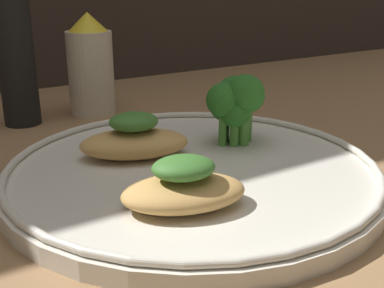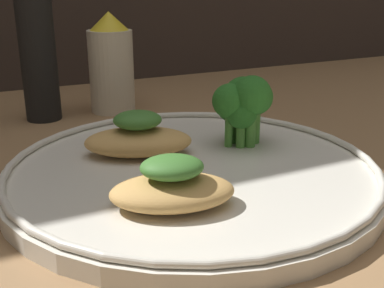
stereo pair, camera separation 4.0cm
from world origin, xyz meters
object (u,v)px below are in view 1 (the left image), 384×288
(plate, at_px, (192,171))
(broccoli_bunch, at_px, (236,101))
(pepper_grinder, at_px, (15,53))
(sauce_bottle, at_px, (91,66))

(plate, bearing_deg, broccoli_bunch, 23.85)
(broccoli_bunch, relative_size, pepper_grinder, 0.37)
(sauce_bottle, bearing_deg, pepper_grinder, 180.00)
(plate, bearing_deg, pepper_grinder, 107.38)
(plate, height_order, broccoli_bunch, broccoli_bunch)
(sauce_bottle, bearing_deg, plate, -92.09)
(pepper_grinder, bearing_deg, broccoli_bunch, -56.50)
(plate, xyz_separation_m, pepper_grinder, (-0.08, 0.25, 0.07))
(broccoli_bunch, distance_m, sauce_bottle, 0.23)
(plate, relative_size, broccoli_bunch, 4.66)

